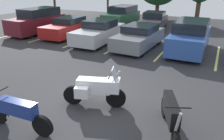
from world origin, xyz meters
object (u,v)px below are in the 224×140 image
motorcycle_third (18,112)px  car_grey (139,37)px  motorcycle_second (171,115)px  car_far_green (122,16)px  car_silver (99,32)px  car_red (67,27)px  car_blue (190,37)px  motorcycle_touring (96,88)px  car_maroon (38,21)px  car_far_charcoal (154,21)px

motorcycle_third → car_grey: bearing=89.1°
car_grey → motorcycle_third: bearing=-90.9°
motorcycle_second → car_far_green: car_far_green is taller
motorcycle_third → car_silver: car_silver is taller
motorcycle_third → car_red: car_red is taller
motorcycle_second → car_blue: (-0.72, 8.31, 0.30)m
motorcycle_touring → car_blue: bearing=77.0°
car_far_green → car_maroon: bearing=-131.0°
motorcycle_touring → car_grey: 7.47m
motorcycle_touring → motorcycle_second: (2.54, -0.42, -0.05)m
car_far_green → car_far_charcoal: size_ratio=0.94×
car_red → car_grey: 5.97m
motorcycle_third → car_silver: bearing=106.1°
motorcycle_touring → car_silver: bearing=118.7°
motorcycle_third → car_grey: 9.48m
motorcycle_touring → car_blue: (1.82, 7.89, 0.25)m
car_blue → car_far_charcoal: bearing=123.4°
car_silver → car_far_charcoal: car_silver is taller
car_silver → car_grey: size_ratio=1.03×
car_grey → car_far_charcoal: 6.51m
car_blue → car_red: bearing=179.9°
motorcycle_second → car_red: (-9.67, 8.33, 0.10)m
car_silver → car_red: bearing=170.7°
car_blue → motorcycle_third: bearing=-107.5°
car_maroon → car_far_green: 7.47m
car_grey → car_blue: car_blue is taller
car_maroon → car_grey: size_ratio=1.07×
car_maroon → car_blue: 11.79m
car_far_green → car_blue: bearing=-39.0°
motorcycle_touring → car_far_charcoal: car_far_charcoal is taller
motorcycle_touring → car_far_green: size_ratio=0.45×
car_maroon → motorcycle_touring: bearing=-38.1°
motorcycle_second → car_red: 12.76m
motorcycle_third → car_grey: size_ratio=0.48×
motorcycle_second → car_far_green: 15.84m
motorcycle_touring → car_far_charcoal: bearing=98.6°
car_far_charcoal → car_red: bearing=-130.4°
car_far_charcoal → car_maroon: bearing=-142.7°
motorcycle_second → motorcycle_third: bearing=-156.5°
motorcycle_second → car_grey: (-3.72, 7.80, 0.09)m
car_red → car_far_charcoal: car_far_charcoal is taller
car_silver → car_far_green: car_far_green is taller
car_blue → car_far_green: 8.86m
car_far_charcoal → motorcycle_touring: bearing=-81.4°
car_blue → car_far_charcoal: size_ratio=0.98×
car_maroon → car_blue: car_maroon is taller
car_far_green → car_far_charcoal: (2.97, 0.36, -0.23)m
motorcycle_third → car_maroon: (-8.65, 9.92, 0.42)m
car_maroon → car_red: size_ratio=1.11×
car_red → car_silver: (3.06, -0.50, 0.02)m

